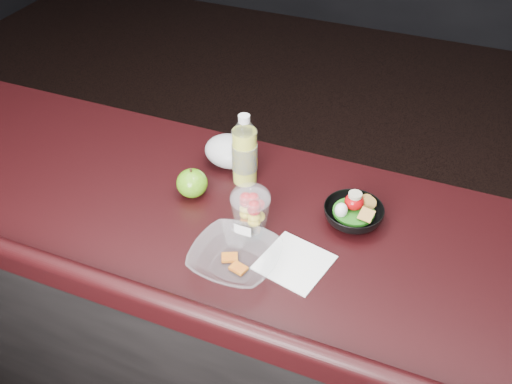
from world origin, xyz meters
TOP-DOWN VIEW (x-y plane):
  - counter at (0.00, 0.30)m, footprint 4.06×0.71m
  - lemonade_bottle at (-0.06, 0.45)m, footprint 0.07×0.07m
  - fruit_cup at (0.04, 0.25)m, footprint 0.10×0.10m
  - green_apple at (-0.17, 0.33)m, footprint 0.09×0.09m
  - plastic_bag at (-0.13, 0.51)m, footprint 0.16×0.13m
  - snack_bowl at (0.28, 0.39)m, footprint 0.17×0.17m
  - takeout_bowl at (0.05, 0.13)m, footprint 0.22×0.22m
  - paper_napkin at (0.19, 0.19)m, footprint 0.19×0.19m

SIDE VIEW (x-z plane):
  - counter at x=0.00m, z-range 0.00..1.02m
  - paper_napkin at x=0.19m, z-range 1.02..1.02m
  - takeout_bowl at x=0.05m, z-range 1.02..1.07m
  - snack_bowl at x=0.28m, z-range 1.01..1.09m
  - green_apple at x=-0.17m, z-range 1.01..1.11m
  - plastic_bag at x=-0.13m, z-range 1.01..1.13m
  - fruit_cup at x=0.04m, z-range 1.02..1.17m
  - lemonade_bottle at x=-0.06m, z-range 1.00..1.22m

